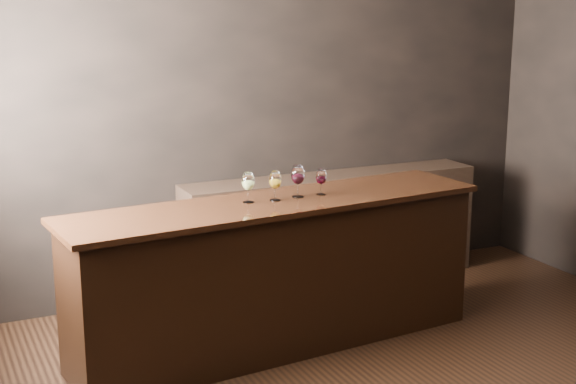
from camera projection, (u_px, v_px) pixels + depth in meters
name	position (u px, v px, depth m)	size (l,w,h in m)	color
room_shell	(379.00, 91.00, 4.32)	(5.02, 4.52, 2.81)	black
bar_counter	(277.00, 277.00, 5.36)	(2.80, 0.61, 0.98)	black
bar_top	(277.00, 203.00, 5.25)	(2.89, 0.67, 0.04)	black
back_bar_shelf	(332.00, 229.00, 6.63)	(2.54, 0.40, 0.92)	black
glass_white	(248.00, 182.00, 5.17)	(0.08, 0.08, 0.20)	white
glass_amber	(275.00, 181.00, 5.22)	(0.08, 0.08, 0.19)	white
glass_red_a	(298.00, 176.00, 5.31)	(0.09, 0.09, 0.22)	white
glass_red_b	(321.00, 177.00, 5.39)	(0.07, 0.07, 0.18)	white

